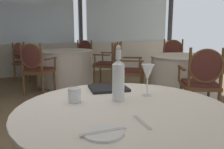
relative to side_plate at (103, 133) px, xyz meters
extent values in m
cube|color=beige|center=(0.01, 5.58, -0.33)|extent=(10.05, 0.12, 0.85)
cube|color=silver|center=(0.01, 5.60, 0.90)|extent=(2.77, 0.02, 1.61)
cube|color=silver|center=(3.16, 5.60, 0.90)|extent=(2.77, 0.02, 1.61)
cube|color=#333338|center=(1.59, 5.58, 0.90)|extent=(0.08, 0.14, 1.61)
cube|color=#333338|center=(4.73, 5.58, 0.90)|extent=(0.08, 0.14, 1.61)
cylinder|color=white|center=(0.24, 0.27, -0.02)|extent=(1.22, 1.22, 0.02)
cylinder|color=white|center=(0.00, 0.00, 0.00)|extent=(0.17, 0.17, 0.01)
cube|color=silver|center=(0.00, 0.00, 0.01)|extent=(0.21, 0.03, 0.00)
cube|color=silver|center=(0.21, 0.03, 0.00)|extent=(0.04, 0.17, 0.00)
cylinder|color=white|center=(0.26, 0.40, 0.11)|extent=(0.08, 0.08, 0.23)
cone|color=white|center=(0.26, 0.40, 0.24)|extent=(0.08, 0.08, 0.03)
cylinder|color=white|center=(0.26, 0.40, 0.28)|extent=(0.03, 0.03, 0.06)
sphere|color=silver|center=(0.26, 0.40, 0.32)|extent=(0.03, 0.03, 0.03)
cylinder|color=white|center=(0.48, 0.41, 0.00)|extent=(0.06, 0.06, 0.00)
cylinder|color=white|center=(0.48, 0.41, 0.05)|extent=(0.01, 0.01, 0.10)
cone|color=white|center=(0.48, 0.41, 0.15)|extent=(0.09, 0.09, 0.11)
cylinder|color=white|center=(0.01, 0.48, 0.04)|extent=(0.08, 0.08, 0.09)
cube|color=black|center=(0.32, 0.67, 0.01)|extent=(0.31, 0.27, 0.02)
cylinder|color=white|center=(0.80, 4.31, -0.02)|extent=(1.32, 1.32, 0.02)
cylinder|color=white|center=(0.80, 4.31, -0.39)|extent=(1.28, 1.28, 0.73)
cube|color=brown|center=(1.45, 5.07, -0.31)|extent=(0.65, 0.65, 0.05)
cube|color=brown|center=(1.45, 5.07, -0.26)|extent=(0.60, 0.60, 0.04)
cylinder|color=brown|center=(1.47, 4.79, -0.54)|extent=(0.04, 0.04, 0.42)
cylinder|color=brown|center=(1.17, 5.05, -0.54)|extent=(0.04, 0.04, 0.42)
cylinder|color=brown|center=(1.73, 5.09, -0.54)|extent=(0.04, 0.04, 0.42)
cylinder|color=brown|center=(1.43, 5.35, -0.54)|extent=(0.04, 0.04, 0.42)
cylinder|color=brown|center=(1.73, 5.09, -0.05)|extent=(0.04, 0.04, 0.46)
cylinder|color=brown|center=(1.43, 5.35, -0.05)|extent=(0.04, 0.04, 0.46)
ellipsoid|color=brown|center=(1.59, 5.23, -0.03)|extent=(0.33, 0.29, 0.39)
torus|color=brown|center=(1.59, 5.23, -0.03)|extent=(0.33, 0.29, 0.40)
cube|color=brown|center=(1.63, 4.89, -0.06)|extent=(0.27, 0.30, 0.03)
cylinder|color=brown|center=(1.53, 4.78, -0.17)|extent=(0.03, 0.03, 0.22)
cube|color=brown|center=(1.25, 5.22, -0.06)|extent=(0.27, 0.30, 0.03)
cylinder|color=brown|center=(1.15, 5.11, -0.17)|extent=(0.03, 0.03, 0.22)
cube|color=brown|center=(0.04, 4.96, -0.34)|extent=(0.65, 0.65, 0.05)
cube|color=brown|center=(0.04, 4.96, -0.30)|extent=(0.60, 0.60, 0.04)
cylinder|color=brown|center=(0.32, 4.98, -0.56)|extent=(0.04, 0.04, 0.39)
cylinder|color=brown|center=(0.06, 4.68, -0.56)|extent=(0.04, 0.04, 0.39)
cylinder|color=brown|center=(0.02, 5.24, -0.56)|extent=(0.04, 0.04, 0.39)
cylinder|color=brown|center=(-0.24, 4.94, -0.56)|extent=(0.04, 0.04, 0.39)
cylinder|color=brown|center=(0.02, 5.24, -0.08)|extent=(0.04, 0.04, 0.47)
cylinder|color=brown|center=(-0.24, 4.94, -0.08)|extent=(0.04, 0.04, 0.47)
ellipsoid|color=brown|center=(-0.12, 5.10, -0.05)|extent=(0.29, 0.33, 0.40)
torus|color=brown|center=(-0.12, 5.10, -0.05)|extent=(0.29, 0.33, 0.41)
cube|color=brown|center=(0.22, 5.14, -0.09)|extent=(0.30, 0.27, 0.03)
cylinder|color=brown|center=(0.33, 5.04, -0.20)|extent=(0.03, 0.03, 0.22)
cube|color=brown|center=(-0.11, 4.76, -0.09)|extent=(0.30, 0.27, 0.03)
cylinder|color=brown|center=(0.00, 4.67, -0.20)|extent=(0.03, 0.03, 0.22)
cube|color=brown|center=(0.15, 3.55, -0.32)|extent=(0.65, 0.65, 0.05)
cube|color=brown|center=(0.15, 3.55, -0.28)|extent=(0.60, 0.60, 0.04)
cylinder|color=brown|center=(0.13, 3.83, -0.55)|extent=(0.04, 0.04, 0.41)
cylinder|color=brown|center=(0.43, 3.57, -0.55)|extent=(0.04, 0.04, 0.41)
cylinder|color=brown|center=(-0.13, 3.53, -0.55)|extent=(0.04, 0.04, 0.41)
cylinder|color=brown|center=(0.17, 3.27, -0.55)|extent=(0.04, 0.04, 0.41)
cylinder|color=brown|center=(-0.13, 3.53, -0.04)|extent=(0.04, 0.04, 0.51)
cylinder|color=brown|center=(0.17, 3.27, -0.04)|extent=(0.04, 0.04, 0.51)
ellipsoid|color=brown|center=(0.01, 3.39, -0.01)|extent=(0.33, 0.29, 0.43)
torus|color=brown|center=(0.01, 3.39, -0.01)|extent=(0.36, 0.31, 0.44)
cube|color=brown|center=(-0.03, 3.73, -0.08)|extent=(0.27, 0.30, 0.03)
cylinder|color=brown|center=(0.06, 3.84, -0.19)|extent=(0.03, 0.03, 0.22)
cube|color=brown|center=(0.35, 3.40, -0.08)|extent=(0.27, 0.30, 0.03)
cylinder|color=brown|center=(0.44, 3.51, -0.19)|extent=(0.03, 0.03, 0.22)
cube|color=brown|center=(1.56, 3.66, -0.30)|extent=(0.65, 0.65, 0.05)
cube|color=brown|center=(1.56, 3.66, -0.26)|extent=(0.60, 0.60, 0.04)
cylinder|color=brown|center=(1.27, 3.64, -0.54)|extent=(0.04, 0.04, 0.42)
cylinder|color=brown|center=(1.54, 3.94, -0.54)|extent=(0.04, 0.04, 0.42)
cylinder|color=brown|center=(1.58, 3.38, -0.54)|extent=(0.04, 0.04, 0.42)
cylinder|color=brown|center=(1.84, 3.68, -0.54)|extent=(0.04, 0.04, 0.42)
cylinder|color=brown|center=(1.58, 3.38, -0.04)|extent=(0.04, 0.04, 0.47)
cylinder|color=brown|center=(1.84, 3.68, -0.04)|extent=(0.04, 0.04, 0.47)
ellipsoid|color=brown|center=(1.72, 3.52, -0.02)|extent=(0.29, 0.33, 0.39)
torus|color=brown|center=(1.72, 3.52, -0.02)|extent=(0.29, 0.33, 0.41)
cube|color=brown|center=(1.38, 3.48, -0.06)|extent=(0.30, 0.27, 0.03)
cylinder|color=brown|center=(1.27, 3.58, -0.17)|extent=(0.03, 0.03, 0.22)
cube|color=brown|center=(1.70, 3.86, -0.06)|extent=(0.30, 0.27, 0.03)
cylinder|color=brown|center=(1.60, 3.95, -0.17)|extent=(0.03, 0.03, 0.22)
cylinder|color=white|center=(2.49, 2.29, -0.02)|extent=(1.20, 1.20, 0.02)
cylinder|color=white|center=(2.49, 2.29, -0.39)|extent=(1.17, 1.17, 0.73)
cylinder|color=brown|center=(3.24, 2.11, -0.54)|extent=(0.04, 0.04, 0.42)
cylinder|color=brown|center=(3.29, 2.13, -0.17)|extent=(0.03, 0.03, 0.22)
cube|color=brown|center=(2.95, 3.12, -0.31)|extent=(0.63, 0.63, 0.05)
cube|color=brown|center=(2.95, 3.12, -0.27)|extent=(0.58, 0.58, 0.04)
cylinder|color=brown|center=(3.02, 2.85, -0.55)|extent=(0.04, 0.04, 0.42)
cylinder|color=brown|center=(2.67, 3.04, -0.55)|extent=(0.04, 0.04, 0.42)
cylinder|color=brown|center=(3.22, 3.20, -0.55)|extent=(0.04, 0.04, 0.42)
cylinder|color=brown|center=(2.87, 3.39, -0.55)|extent=(0.04, 0.04, 0.42)
cylinder|color=brown|center=(3.22, 3.20, -0.02)|extent=(0.04, 0.04, 0.53)
cylinder|color=brown|center=(2.87, 3.39, -0.02)|extent=(0.04, 0.04, 0.53)
ellipsoid|color=brown|center=(3.05, 3.31, 0.00)|extent=(0.37, 0.23, 0.44)
torus|color=brown|center=(3.05, 3.31, 0.00)|extent=(0.41, 0.25, 0.45)
cube|color=brown|center=(3.16, 2.98, -0.07)|extent=(0.21, 0.34, 0.03)
cylinder|color=brown|center=(3.09, 2.86, -0.18)|extent=(0.03, 0.03, 0.22)
cube|color=brown|center=(2.72, 3.22, -0.07)|extent=(0.21, 0.34, 0.03)
cylinder|color=brown|center=(2.65, 3.10, -0.18)|extent=(0.03, 0.03, 0.22)
cube|color=brown|center=(1.67, 2.75, -0.32)|extent=(0.63, 0.63, 0.05)
cube|color=brown|center=(1.67, 2.75, -0.28)|extent=(0.58, 0.58, 0.04)
cylinder|color=brown|center=(1.94, 2.83, -0.55)|extent=(0.04, 0.04, 0.40)
cylinder|color=brown|center=(1.75, 2.48, -0.55)|extent=(0.04, 0.04, 0.40)
cylinder|color=brown|center=(1.59, 3.02, -0.55)|extent=(0.04, 0.04, 0.40)
cylinder|color=brown|center=(1.40, 2.67, -0.55)|extent=(0.04, 0.04, 0.40)
cylinder|color=brown|center=(1.59, 3.02, -0.04)|extent=(0.04, 0.04, 0.53)
cylinder|color=brown|center=(1.40, 2.67, -0.04)|extent=(0.04, 0.04, 0.53)
ellipsoid|color=brown|center=(1.48, 2.85, -0.01)|extent=(0.23, 0.37, 0.44)
torus|color=brown|center=(1.48, 2.85, -0.01)|extent=(0.25, 0.41, 0.45)
cube|color=brown|center=(1.81, 2.96, -0.08)|extent=(0.34, 0.21, 0.03)
cylinder|color=brown|center=(1.93, 2.89, -0.19)|extent=(0.03, 0.03, 0.22)
cube|color=brown|center=(1.56, 2.52, -0.08)|extent=(0.34, 0.21, 0.03)
cylinder|color=brown|center=(1.69, 2.45, -0.19)|extent=(0.03, 0.03, 0.22)
cube|color=brown|center=(2.04, 1.47, -0.33)|extent=(0.63, 0.63, 0.05)
cube|color=brown|center=(2.04, 1.47, -0.28)|extent=(0.58, 0.58, 0.04)
cylinder|color=brown|center=(1.96, 1.74, -0.55)|extent=(0.04, 0.04, 0.40)
cylinder|color=brown|center=(2.31, 1.55, -0.55)|extent=(0.04, 0.04, 0.40)
cylinder|color=brown|center=(1.76, 1.39, -0.55)|extent=(0.04, 0.04, 0.40)
cylinder|color=brown|center=(2.11, 1.20, -0.55)|extent=(0.04, 0.04, 0.40)
cylinder|color=brown|center=(1.76, 1.39, -0.04)|extent=(0.04, 0.04, 0.52)
cylinder|color=brown|center=(2.11, 1.20, -0.04)|extent=(0.04, 0.04, 0.52)
ellipsoid|color=brown|center=(1.93, 1.28, -0.02)|extent=(0.37, 0.23, 0.43)
torus|color=brown|center=(1.93, 1.28, -0.02)|extent=(0.41, 0.24, 0.45)
cube|color=brown|center=(1.83, 1.61, -0.08)|extent=(0.21, 0.34, 0.03)
cylinder|color=brown|center=(1.89, 1.73, -0.19)|extent=(0.03, 0.03, 0.22)
cube|color=brown|center=(2.26, 1.37, -0.08)|extent=(0.21, 0.34, 0.03)
cylinder|color=brown|center=(2.33, 1.49, -0.19)|extent=(0.03, 0.03, 0.22)
camera|label=1|loc=(-0.34, -0.83, 0.42)|focal=36.67mm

